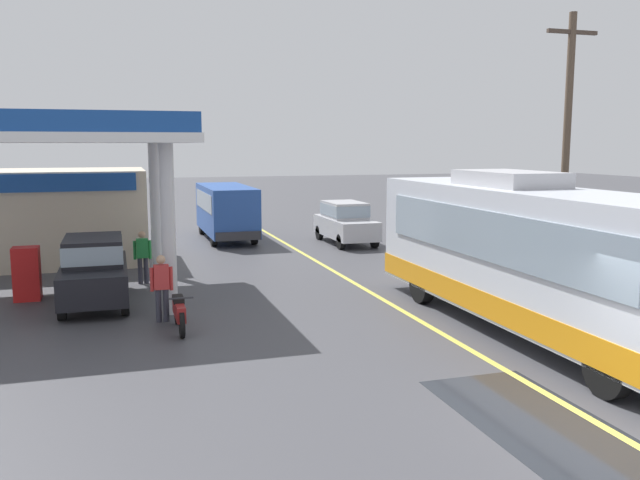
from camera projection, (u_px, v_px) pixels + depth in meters
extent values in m
plane|color=#424247|center=(285.00, 243.00, 28.99)|extent=(120.00, 120.00, 0.00)
cube|color=#D8CC4C|center=(319.00, 262.00, 24.26)|extent=(0.16, 50.00, 0.01)
cube|color=#26282D|center=(569.00, 442.00, 9.63)|extent=(2.06, 5.78, 0.01)
cube|color=silver|center=(531.00, 252.00, 15.06)|extent=(2.50, 11.00, 2.90)
cube|color=orange|center=(529.00, 299.00, 15.22)|extent=(2.54, 11.04, 0.56)
cube|color=#8C9EAD|center=(483.00, 235.00, 14.62)|extent=(0.06, 9.35, 1.10)
cube|color=#8C9EAD|center=(578.00, 230.00, 15.37)|extent=(0.06, 9.35, 1.10)
cube|color=#B2B2B7|center=(509.00, 179.00, 15.77)|extent=(1.60, 2.80, 0.36)
cylinder|color=black|center=(608.00, 370.00, 11.25)|extent=(0.30, 1.00, 1.00)
cylinder|color=black|center=(422.00, 285.00, 18.06)|extent=(0.30, 1.00, 1.00)
cylinder|color=black|center=(492.00, 280.00, 18.70)|extent=(0.30, 1.00, 1.00)
cube|color=#194799|center=(17.00, 124.00, 17.73)|extent=(9.00, 7.00, 0.50)
cube|color=white|center=(18.00, 138.00, 17.78)|extent=(9.10, 7.10, 0.24)
cylinder|color=silver|center=(168.00, 225.00, 16.63)|extent=(0.36, 0.36, 4.60)
cylinder|color=silver|center=(155.00, 206.00, 21.73)|extent=(0.36, 0.36, 4.60)
cube|color=red|center=(27.00, 274.00, 18.32)|extent=(0.70, 0.60, 1.50)
cube|color=beige|center=(46.00, 217.00, 24.04)|extent=(7.00, 4.40, 3.40)
cube|color=#194799|center=(37.00, 183.00, 21.73)|extent=(6.30, 0.10, 0.60)
cube|color=black|center=(95.00, 278.00, 17.84)|extent=(1.70, 4.20, 0.80)
cube|color=black|center=(93.00, 250.00, 17.93)|extent=(1.50, 2.31, 0.70)
cube|color=#8C9EAD|center=(93.00, 250.00, 17.93)|extent=(1.53, 2.35, 0.49)
cylinder|color=black|center=(62.00, 308.00, 16.26)|extent=(0.20, 0.64, 0.64)
cylinder|color=black|center=(125.00, 303.00, 16.70)|extent=(0.20, 0.64, 0.64)
cylinder|color=black|center=(69.00, 283.00, 19.10)|extent=(0.20, 0.64, 0.64)
cylinder|color=black|center=(123.00, 280.00, 19.54)|extent=(0.20, 0.64, 0.64)
cube|color=#264C9E|center=(226.00, 209.00, 30.08)|extent=(2.00, 6.00, 2.10)
cube|color=#8C9EAD|center=(226.00, 200.00, 30.02)|extent=(2.04, 5.10, 0.80)
cube|color=#2D2D33|center=(238.00, 236.00, 27.32)|extent=(1.90, 0.16, 0.36)
cylinder|color=black|center=(214.00, 237.00, 28.08)|extent=(0.22, 0.76, 0.76)
cylinder|color=black|center=(254.00, 236.00, 28.60)|extent=(0.22, 0.76, 0.76)
cylinder|color=black|center=(202.00, 226.00, 31.86)|extent=(0.22, 0.76, 0.76)
cylinder|color=black|center=(238.00, 225.00, 32.37)|extent=(0.22, 0.76, 0.76)
cylinder|color=black|center=(182.00, 325.00, 14.80)|extent=(0.10, 0.60, 0.60)
cylinder|color=black|center=(177.00, 312.00, 15.93)|extent=(0.10, 0.60, 0.60)
cube|color=maroon|center=(179.00, 310.00, 15.33)|extent=(0.20, 1.30, 0.36)
cube|color=black|center=(178.00, 299.00, 15.44)|extent=(0.24, 0.60, 0.12)
cylinder|color=#2D2D33|center=(181.00, 298.00, 14.76)|extent=(0.55, 0.04, 0.04)
cylinder|color=#33333F|center=(159.00, 306.00, 16.09)|extent=(0.14, 0.14, 0.82)
cylinder|color=#33333F|center=(166.00, 305.00, 16.14)|extent=(0.14, 0.14, 0.82)
cube|color=#BF3333|center=(161.00, 277.00, 16.01)|extent=(0.36, 0.22, 0.60)
sphere|color=tan|center=(161.00, 260.00, 15.95)|extent=(0.22, 0.22, 0.22)
cylinder|color=#BF3333|center=(152.00, 280.00, 15.95)|extent=(0.09, 0.09, 0.58)
cylinder|color=#BF3333|center=(171.00, 278.00, 16.09)|extent=(0.09, 0.09, 0.58)
cylinder|color=#33333F|center=(140.00, 271.00, 20.51)|extent=(0.14, 0.14, 0.82)
cylinder|color=#33333F|center=(146.00, 271.00, 20.56)|extent=(0.14, 0.14, 0.82)
cube|color=#268C3F|center=(142.00, 248.00, 20.43)|extent=(0.36, 0.22, 0.60)
sphere|color=tan|center=(142.00, 235.00, 20.37)|extent=(0.22, 0.22, 0.22)
cylinder|color=#268C3F|center=(135.00, 250.00, 20.37)|extent=(0.09, 0.09, 0.58)
cylinder|color=#268C3F|center=(150.00, 250.00, 20.51)|extent=(0.09, 0.09, 0.58)
cube|color=#B2B2B7|center=(346.00, 227.00, 28.81)|extent=(1.70, 4.20, 0.80)
cube|color=#B2B2B7|center=(344.00, 210.00, 28.89)|extent=(1.50, 2.31, 0.70)
cube|color=#8C9EAD|center=(344.00, 210.00, 28.89)|extent=(1.53, 2.35, 0.49)
cylinder|color=black|center=(341.00, 242.00, 27.23)|extent=(0.20, 0.64, 0.64)
cylinder|color=black|center=(375.00, 240.00, 27.67)|extent=(0.20, 0.64, 0.64)
cylinder|color=black|center=(319.00, 233.00, 30.06)|extent=(0.20, 0.64, 0.64)
cylinder|color=black|center=(350.00, 231.00, 30.50)|extent=(0.20, 0.64, 0.64)
cylinder|color=brown|center=(566.00, 148.00, 21.02)|extent=(0.24, 0.24, 8.39)
cube|color=#4C3D33|center=(572.00, 32.00, 20.50)|extent=(1.80, 0.12, 0.12)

